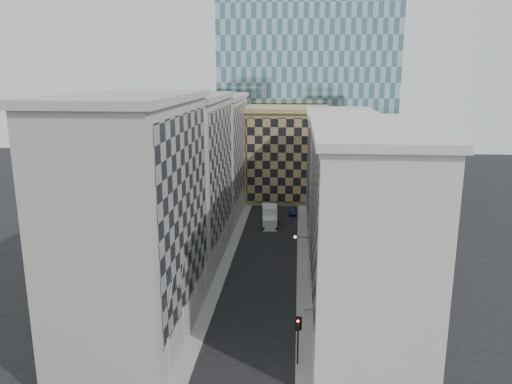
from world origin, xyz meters
The scene contains 15 objects.
sidewalk_west centered at (-5.25, 30.00, 0.07)m, with size 1.50×100.00×0.15m, color gray.
sidewalk_east centered at (5.25, 30.00, 0.07)m, with size 1.50×100.00×0.15m, color gray.
bldg_left_a centered at (-10.88, 11.00, 11.82)m, with size 10.80×22.80×23.70m.
bldg_left_b centered at (-10.88, 33.00, 11.32)m, with size 10.80×22.80×22.70m.
bldg_left_c centered at (-10.88, 55.00, 10.83)m, with size 10.80×22.80×21.70m.
bldg_right_a centered at (10.88, 15.00, 10.32)m, with size 10.80×26.80×20.70m.
bldg_right_b centered at (10.89, 42.00, 9.85)m, with size 10.80×28.80×19.70m.
tan_block centered at (2.00, 67.90, 9.44)m, with size 16.80×14.80×18.80m.
church_tower centered at (0.00, 82.00, 26.95)m, with size 7.20×7.20×51.50m.
flagpoles_left centered at (-5.90, 6.00, 8.00)m, with size 0.10×6.33×2.33m.
bracket_lamp centered at (4.38, 24.00, 6.20)m, with size 1.98×0.36×0.36m.
traffic_light centered at (4.68, 6.56, 3.40)m, with size 0.57×0.52×4.53m.
box_truck centered at (-0.27, 48.06, 1.44)m, with size 2.92×6.22×3.32m.
dark_car centered at (3.50, 55.68, 0.64)m, with size 1.35×3.87×1.28m, color black.
shop_sign centered at (5.42, 9.08, 3.84)m, with size 0.74×0.65×0.72m.
Camera 1 is at (4.37, -33.44, 25.59)m, focal length 35.00 mm.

